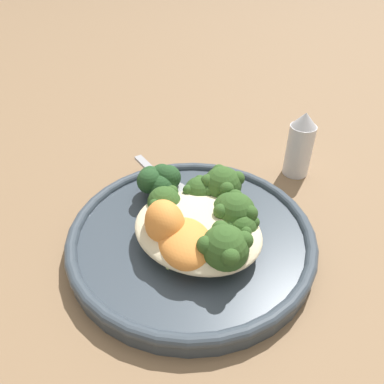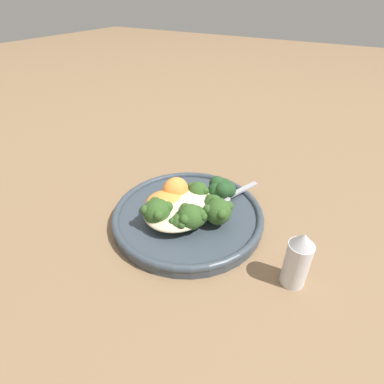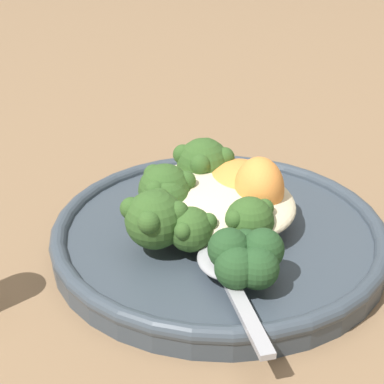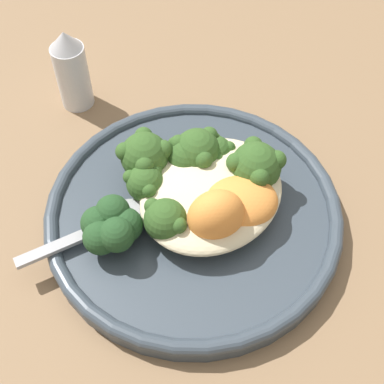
% 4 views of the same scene
% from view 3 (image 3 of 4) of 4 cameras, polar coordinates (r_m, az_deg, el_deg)
% --- Properties ---
extents(ground_plane, '(4.00, 4.00, 0.00)m').
position_cam_3_polar(ground_plane, '(0.48, 1.91, -4.67)').
color(ground_plane, '#846647').
extents(plate, '(0.24, 0.24, 0.02)m').
position_cam_3_polar(plate, '(0.47, 2.10, -3.96)').
color(plate, '#38424C').
rests_on(plate, ground_plane).
extents(quinoa_mound, '(0.12, 0.11, 0.02)m').
position_cam_3_polar(quinoa_mound, '(0.47, 2.31, -0.55)').
color(quinoa_mound, beige).
rests_on(quinoa_mound, plate).
extents(broccoli_stalk_0, '(0.09, 0.04, 0.04)m').
position_cam_3_polar(broccoli_stalk_0, '(0.50, 1.53, 2.11)').
color(broccoli_stalk_0, '#ADC675').
rests_on(broccoli_stalk_0, plate).
extents(broccoli_stalk_1, '(0.06, 0.07, 0.03)m').
position_cam_3_polar(broccoli_stalk_1, '(0.48, -0.67, 0.21)').
color(broccoli_stalk_1, '#ADC675').
rests_on(broccoli_stalk_1, plate).
extents(broccoli_stalk_2, '(0.07, 0.10, 0.04)m').
position_cam_3_polar(broccoli_stalk_2, '(0.47, -1.07, 0.01)').
color(broccoli_stalk_2, '#ADC675').
rests_on(broccoli_stalk_2, plate).
extents(broccoli_stalk_3, '(0.05, 0.09, 0.03)m').
position_cam_3_polar(broccoli_stalk_3, '(0.46, -0.62, -0.68)').
color(broccoli_stalk_3, '#ADC675').
rests_on(broccoli_stalk_3, plate).
extents(broccoli_stalk_4, '(0.04, 0.12, 0.04)m').
position_cam_3_polar(broccoli_stalk_4, '(0.44, -1.72, -2.10)').
color(broccoli_stalk_4, '#ADC675').
rests_on(broccoli_stalk_4, plate).
extents(broccoli_stalk_5, '(0.06, 0.12, 0.03)m').
position_cam_3_polar(broccoli_stalk_5, '(0.44, 1.61, -2.39)').
color(broccoli_stalk_5, '#ADC675').
rests_on(broccoli_stalk_5, plate).
extents(broccoli_stalk_6, '(0.07, 0.06, 0.03)m').
position_cam_3_polar(broccoli_stalk_6, '(0.44, 5.04, -2.35)').
color(broccoli_stalk_6, '#ADC675').
rests_on(broccoli_stalk_6, plate).
extents(sweet_potato_chunk_0, '(0.06, 0.05, 0.05)m').
position_cam_3_polar(sweet_potato_chunk_0, '(0.46, 5.99, 0.34)').
color(sweet_potato_chunk_0, orange).
rests_on(sweet_potato_chunk_0, plate).
extents(sweet_potato_chunk_1, '(0.08, 0.08, 0.03)m').
position_cam_3_polar(sweet_potato_chunk_1, '(0.49, 4.25, 0.75)').
color(sweet_potato_chunk_1, orange).
rests_on(sweet_potato_chunk_1, plate).
extents(kale_tuft, '(0.05, 0.05, 0.03)m').
position_cam_3_polar(kale_tuft, '(0.40, 4.82, -5.75)').
color(kale_tuft, '#234723').
rests_on(kale_tuft, plate).
extents(spoon, '(0.11, 0.06, 0.01)m').
position_cam_3_polar(spoon, '(0.41, 2.99, -6.94)').
color(spoon, '#A3A3A8').
rests_on(spoon, plate).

